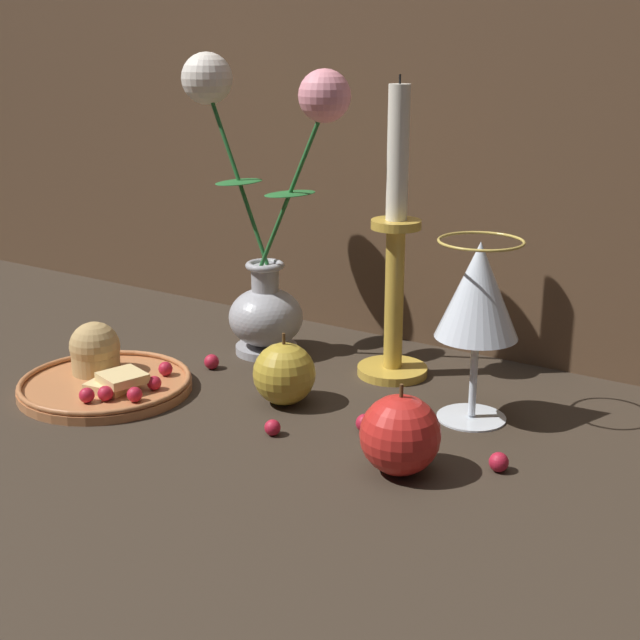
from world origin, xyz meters
TOP-DOWN VIEW (x-y plane):
  - ground_plane at (0.00, 0.00)m, footprint 2.40×2.40m
  - vase at (-0.14, 0.11)m, footprint 0.24×0.09m
  - plate_with_pastries at (-0.22, -0.09)m, footprint 0.20×0.20m
  - wine_glass at (0.17, 0.06)m, footprint 0.09×0.09m
  - candlestick at (0.04, 0.12)m, footprint 0.08×0.08m
  - apple_beside_vase at (-0.02, -0.02)m, footprint 0.07×0.07m
  - apple_near_glass at (0.16, -0.09)m, footprint 0.08×0.08m
  - berry_near_plate at (0.02, -0.09)m, footprint 0.02×0.02m
  - berry_front_center at (0.09, -0.03)m, footprint 0.02×0.02m
  - berry_by_glass_stem at (-0.16, 0.02)m, footprint 0.02×0.02m
  - berry_under_candlestick at (0.24, -0.04)m, footprint 0.02×0.02m

SIDE VIEW (x-z plane):
  - ground_plane at x=0.00m, z-range 0.00..0.00m
  - berry_near_plate at x=0.02m, z-range 0.00..0.02m
  - berry_by_glass_stem at x=-0.16m, z-range 0.00..0.02m
  - berry_under_candlestick at x=0.24m, z-range 0.00..0.02m
  - berry_front_center at x=0.09m, z-range 0.00..0.02m
  - plate_with_pastries at x=-0.22m, z-range -0.02..0.05m
  - apple_beside_vase at x=-0.02m, z-range -0.01..0.07m
  - apple_near_glass at x=0.16m, z-range -0.01..0.08m
  - wine_glass at x=0.17m, z-range 0.04..0.23m
  - candlestick at x=0.04m, z-range -0.04..0.31m
  - vase at x=-0.14m, z-range -0.03..0.34m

